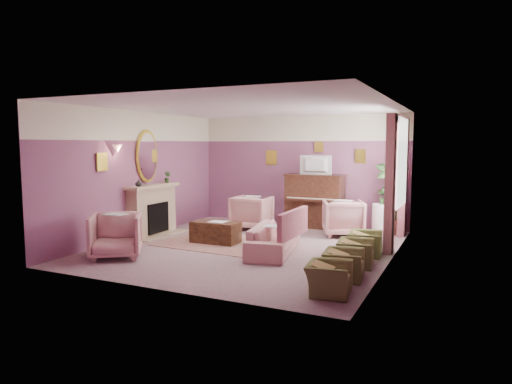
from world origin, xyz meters
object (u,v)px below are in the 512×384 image
at_px(olive_chair_b, 344,260).
at_px(olive_chair_a, 329,273).
at_px(coffee_table, 216,232).
at_px(floral_armchair_left, 252,211).
at_px(olive_chair_d, 365,240).
at_px(sofa, 273,234).
at_px(floral_armchair_right, 343,216).
at_px(piano, 315,201).
at_px(olive_chair_c, 355,249).
at_px(television, 315,163).
at_px(side_table, 383,219).
at_px(floral_armchair_front, 116,233).

bearing_deg(olive_chair_b, olive_chair_a, -90.00).
bearing_deg(coffee_table, floral_armchair_left, 89.96).
relative_size(coffee_table, olive_chair_d, 1.47).
bearing_deg(sofa, floral_armchair_right, 70.57).
relative_size(piano, olive_chair_a, 2.06).
bearing_deg(floral_armchair_right, olive_chair_c, -71.15).
height_order(floral_armchair_left, olive_chair_b, floral_armchair_left).
bearing_deg(coffee_table, television, 62.77).
relative_size(piano, floral_armchair_right, 1.55).
xyz_separation_m(floral_armchair_right, side_table, (0.80, 0.57, -0.10)).
xyz_separation_m(piano, olive_chair_c, (1.75, -3.20, -0.36)).
bearing_deg(olive_chair_b, sofa, 146.93).
relative_size(piano, olive_chair_d, 2.06).
distance_m(television, side_table, 2.13).
xyz_separation_m(piano, television, (0.00, -0.05, 0.95)).
bearing_deg(television, olive_chair_c, -60.96).
relative_size(olive_chair_a, olive_chair_d, 1.00).
relative_size(coffee_table, sofa, 0.55).
distance_m(floral_armchair_left, floral_armchair_right, 2.24).
distance_m(floral_armchair_left, side_table, 3.12).
height_order(olive_chair_a, olive_chair_d, same).
height_order(floral_armchair_right, olive_chair_b, floral_armchair_right).
xyz_separation_m(sofa, floral_armchair_left, (-1.46, 2.10, 0.08)).
xyz_separation_m(floral_armchair_left, side_table, (3.04, 0.68, -0.10)).
xyz_separation_m(floral_armchair_left, floral_armchair_right, (2.24, 0.12, 0.00)).
height_order(television, olive_chair_a, television).
bearing_deg(olive_chair_c, olive_chair_a, -90.00).
bearing_deg(olive_chair_d, side_table, 90.90).
bearing_deg(olive_chair_c, sofa, 171.75).
relative_size(olive_chair_a, olive_chair_b, 1.00).
height_order(television, floral_armchair_left, television).
relative_size(sofa, olive_chair_a, 2.69).
height_order(olive_chair_c, side_table, side_table).
bearing_deg(side_table, sofa, -119.65).
bearing_deg(olive_chair_c, floral_armchair_front, -162.44).
bearing_deg(side_table, floral_armchair_front, -133.28).
bearing_deg(floral_armchair_front, piano, 62.38).
xyz_separation_m(olive_chair_b, olive_chair_d, (0.00, 1.64, 0.00)).
relative_size(sofa, floral_armchair_front, 2.02).
bearing_deg(television, floral_armchair_left, -148.61).
height_order(coffee_table, olive_chair_c, olive_chair_c).
bearing_deg(sofa, floral_armchair_front, -148.30).
height_order(olive_chair_b, side_table, side_table).
xyz_separation_m(coffee_table, side_table, (3.04, 2.46, 0.12)).
bearing_deg(sofa, olive_chair_a, -49.17).
bearing_deg(olive_chair_d, olive_chair_a, -90.00).
relative_size(floral_armchair_right, olive_chair_c, 1.33).
bearing_deg(floral_armchair_front, sofa, 31.70).
bearing_deg(television, piano, 90.00).
bearing_deg(floral_armchair_front, floral_armchair_left, 74.28).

